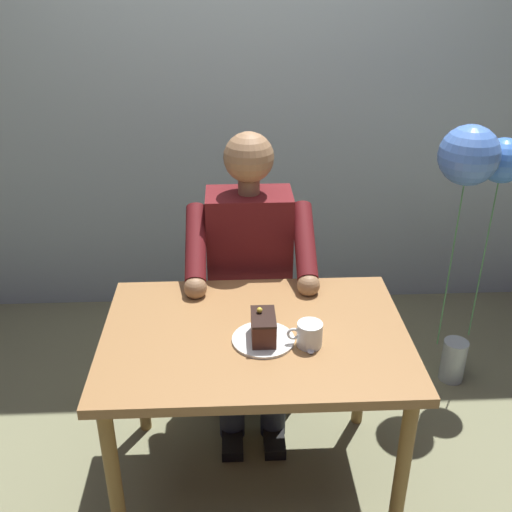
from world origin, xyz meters
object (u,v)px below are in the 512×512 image
object	(u,v)px
chair	(249,290)
cake_slice	(263,327)
dessert_spoon	(309,345)
seated_person	(250,277)
balloon_display	(476,185)
coffee_cup	(309,334)
dining_table	(255,352)

from	to	relation	value
chair	cake_slice	world-z (taller)	chair
cake_slice	dessert_spoon	world-z (taller)	cake_slice
seated_person	balloon_display	bearing A→B (deg)	-172.96
coffee_cup	dessert_spoon	bearing A→B (deg)	96.44
coffee_cup	dessert_spoon	world-z (taller)	coffee_cup
coffee_cup	balloon_display	bearing A→B (deg)	-138.89
dining_table	dessert_spoon	xyz separation A→B (m)	(-0.18, 0.09, 0.09)
dessert_spoon	coffee_cup	bearing A→B (deg)	-83.56
chair	seated_person	world-z (taller)	seated_person
seated_person	balloon_display	size ratio (longest dim) A/B	0.99
coffee_cup	chair	bearing A→B (deg)	-76.47
dessert_spoon	chair	bearing A→B (deg)	-76.54
chair	seated_person	distance (m)	0.24
chair	seated_person	bearing A→B (deg)	90.00
cake_slice	coffee_cup	xyz separation A→B (m)	(-0.15, 0.03, -0.01)
cake_slice	dessert_spoon	size ratio (longest dim) A/B	0.99
chair	dessert_spoon	world-z (taller)	chair
chair	dessert_spoon	xyz separation A→B (m)	(-0.18, 0.75, 0.22)
cake_slice	balloon_display	xyz separation A→B (m)	(-0.95, -0.66, 0.25)
dining_table	dessert_spoon	size ratio (longest dim) A/B	7.75
dessert_spoon	dining_table	bearing A→B (deg)	-27.11
cake_slice	chair	bearing A→B (deg)	-87.93
seated_person	coffee_cup	bearing A→B (deg)	107.35
balloon_display	seated_person	bearing A→B (deg)	7.04
coffee_cup	dessert_spoon	xyz separation A→B (m)	(-0.00, 0.01, -0.04)
cake_slice	balloon_display	distance (m)	1.18
dining_table	seated_person	xyz separation A→B (m)	(0.00, -0.49, 0.04)
dining_table	chair	size ratio (longest dim) A/B	1.19
seated_person	coffee_cup	size ratio (longest dim) A/B	10.52
coffee_cup	cake_slice	bearing A→B (deg)	-11.69
coffee_cup	balloon_display	world-z (taller)	balloon_display
chair	cake_slice	distance (m)	0.76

